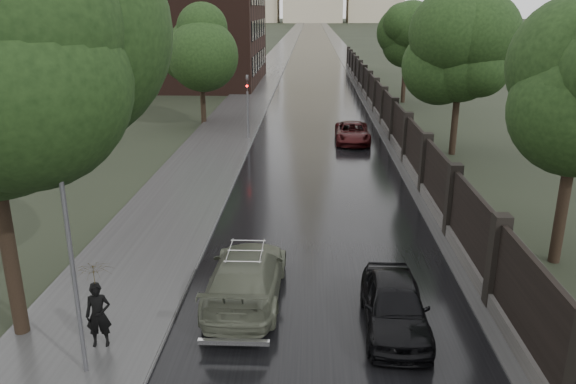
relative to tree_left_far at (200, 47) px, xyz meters
The scene contains 13 objects.
road 160.29m from the tree_left_far, 87.14° to the left, with size 8.00×420.00×0.02m, color black.
sidewalk_left 160.10m from the tree_left_far, 89.28° to the left, with size 4.00×420.00×0.16m, color #2D2D2D.
verge_right 160.65m from the tree_left_far, 85.18° to the left, with size 3.00×420.00×0.08m, color #2D2D2D.
fence_right 13.44m from the tree_left_far, ahead, with size 0.45×75.72×2.70m.
tree_left_far is the anchor object (origin of this frame).
tree_right_b 17.45m from the tree_left_far, 27.30° to the right, with size 4.08×4.08×7.01m.
tree_right_c 18.45m from the tree_left_far, 32.83° to the left, with size 4.08×4.08×7.01m.
lamp_post 28.73m from the tree_left_far, 84.79° to the right, with size 0.25×0.12×5.11m.
traffic_light 6.84m from the tree_left_far, 53.53° to the right, with size 0.16×0.32×4.00m.
volga_sedan 25.92m from the tree_left_far, 76.89° to the right, with size 2.02×4.97×1.44m, color #4E5242.
car_right_near 28.34m from the tree_left_far, 69.64° to the right, with size 1.59×3.95×1.35m, color black.
car_right_far 12.34m from the tree_left_far, 28.14° to the right, with size 2.02×4.39×1.22m, color black.
pedestrian_umbrella 27.83m from the tree_left_far, 84.61° to the right, with size 1.09×1.11×2.54m.
Camera 1 is at (-0.46, -8.94, 7.87)m, focal length 35.00 mm.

